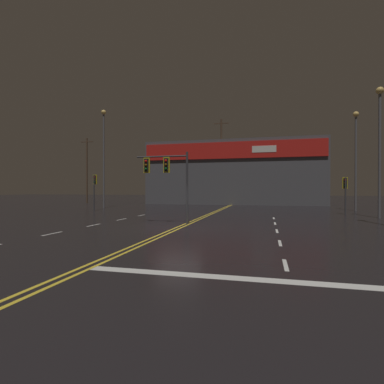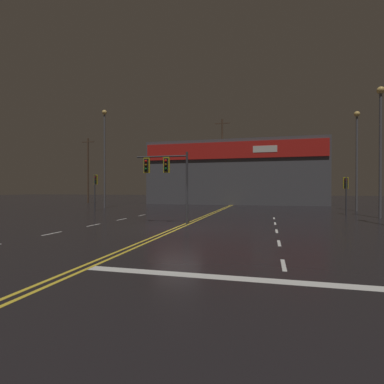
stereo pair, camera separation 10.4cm
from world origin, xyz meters
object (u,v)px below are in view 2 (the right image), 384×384
at_px(traffic_signal_median, 165,170).
at_px(streetlight_median_approach, 105,147).
at_px(traffic_signal_corner_northwest, 95,184).
at_px(traffic_signal_corner_northeast, 346,187).
at_px(streetlight_near_left, 381,135).
at_px(streetlight_near_right, 357,148).

xyz_separation_m(traffic_signal_median, streetlight_median_approach, (-12.27, 13.51, 3.75)).
bearing_deg(traffic_signal_corner_northwest, traffic_signal_corner_northeast, 3.22).
relative_size(traffic_signal_median, streetlight_near_left, 0.46).
xyz_separation_m(streetlight_near_right, streetlight_median_approach, (-27.26, -1.70, 0.80)).
xyz_separation_m(streetlight_near_left, streetlight_median_approach, (-26.83, 6.16, 0.86)).
height_order(traffic_signal_median, streetlight_near_right, streetlight_near_right).
bearing_deg(traffic_signal_median, streetlight_near_left, 26.77).
height_order(traffic_signal_median, streetlight_median_approach, streetlight_median_approach).
xyz_separation_m(traffic_signal_corner_northwest, streetlight_median_approach, (-1.59, 4.47, 4.44)).
distance_m(traffic_signal_median, traffic_signal_corner_northwest, 14.01).
height_order(traffic_signal_median, streetlight_near_left, streetlight_near_left).
height_order(traffic_signal_corner_northwest, traffic_signal_corner_northeast, traffic_signal_corner_northwest).
relative_size(streetlight_near_left, streetlight_near_right, 0.99).
distance_m(traffic_signal_corner_northwest, traffic_signal_corner_northeast, 23.61).
height_order(traffic_signal_corner_northeast, streetlight_near_right, streetlight_near_right).
xyz_separation_m(traffic_signal_median, streetlight_near_right, (14.99, 15.20, 2.95)).
xyz_separation_m(traffic_signal_median, streetlight_near_left, (14.56, 7.34, 2.89)).
bearing_deg(streetlight_median_approach, streetlight_near_left, -12.94).
bearing_deg(traffic_signal_corner_northeast, streetlight_near_right, 66.59).
bearing_deg(traffic_signal_median, streetlight_median_approach, 132.25).
bearing_deg(streetlight_near_right, streetlight_median_approach, -176.44).
distance_m(traffic_signal_corner_northeast, streetlight_median_approach, 25.80).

